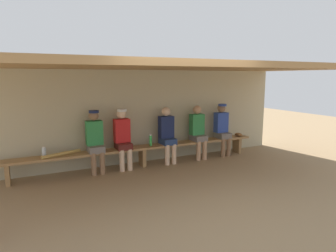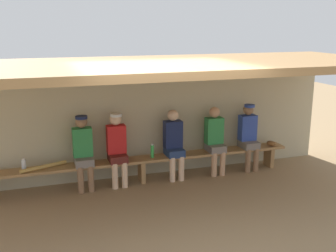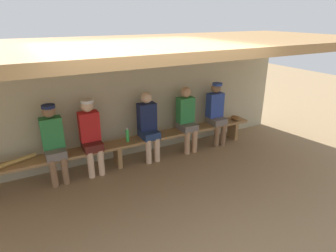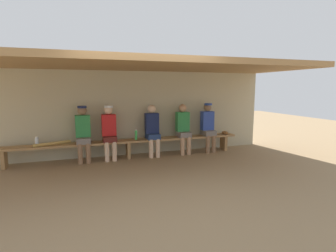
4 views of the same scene
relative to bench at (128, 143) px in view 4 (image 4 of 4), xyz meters
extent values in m
plane|color=#937754|center=(0.00, -1.55, -0.39)|extent=(24.00, 24.00, 0.00)
cube|color=#B7AD8C|center=(0.00, 0.45, 0.71)|extent=(8.00, 0.20, 2.20)
cube|color=#9E7547|center=(0.00, -0.85, 1.87)|extent=(8.00, 2.80, 0.12)
cube|color=#9E7547|center=(0.00, 0.00, 0.05)|extent=(6.00, 0.36, 0.05)
cube|color=#9E7547|center=(-2.75, 0.00, -0.18)|extent=(0.08, 0.29, 0.41)
cube|color=#9E7547|center=(0.00, 0.00, -0.18)|extent=(0.08, 0.29, 0.41)
cube|color=#9E7547|center=(2.75, 0.00, -0.18)|extent=(0.08, 0.29, 0.41)
cube|color=slate|center=(2.24, -0.02, 0.14)|extent=(0.32, 0.40, 0.14)
cylinder|color=#8C6647|center=(2.15, -0.18, -0.15)|extent=(0.11, 0.11, 0.48)
cylinder|color=#8C6647|center=(2.33, -0.18, -0.15)|extent=(0.11, 0.11, 0.48)
cube|color=#2D47A5|center=(2.24, 0.06, 0.47)|extent=(0.34, 0.20, 0.52)
sphere|color=#8C6647|center=(2.24, 0.06, 0.84)|extent=(0.21, 0.21, 0.21)
cylinder|color=#2D47A5|center=(2.24, 0.02, 0.93)|extent=(0.21, 0.21, 0.05)
cube|color=slate|center=(-1.06, -0.02, 0.14)|extent=(0.32, 0.40, 0.14)
cylinder|color=#8C6647|center=(-1.15, -0.18, -0.15)|extent=(0.11, 0.11, 0.48)
cylinder|color=#8C6647|center=(-0.97, -0.18, -0.15)|extent=(0.11, 0.11, 0.48)
cube|color=#2D8442|center=(-1.06, 0.06, 0.47)|extent=(0.34, 0.20, 0.52)
sphere|color=#8C6647|center=(-1.06, 0.06, 0.84)|extent=(0.21, 0.21, 0.21)
cylinder|color=#19234C|center=(-1.06, 0.02, 0.93)|extent=(0.21, 0.21, 0.05)
cube|color=#591E19|center=(-0.45, -0.02, 0.14)|extent=(0.32, 0.40, 0.14)
cylinder|color=beige|center=(-0.54, -0.18, -0.15)|extent=(0.11, 0.11, 0.48)
cylinder|color=beige|center=(-0.36, -0.18, -0.15)|extent=(0.11, 0.11, 0.48)
cube|color=red|center=(-0.45, 0.06, 0.47)|extent=(0.34, 0.20, 0.52)
sphere|color=beige|center=(-0.45, 0.06, 0.84)|extent=(0.21, 0.21, 0.21)
cylinder|color=white|center=(-0.45, 0.02, 0.93)|extent=(0.21, 0.21, 0.05)
cube|color=navy|center=(0.64, -0.02, 0.14)|extent=(0.32, 0.40, 0.14)
cylinder|color=beige|center=(0.55, -0.18, -0.15)|extent=(0.11, 0.11, 0.48)
cylinder|color=beige|center=(0.73, -0.18, -0.15)|extent=(0.11, 0.11, 0.48)
cube|color=#19234C|center=(0.64, 0.06, 0.47)|extent=(0.34, 0.20, 0.52)
sphere|color=beige|center=(0.64, 0.06, 0.84)|extent=(0.21, 0.21, 0.21)
cube|color=slate|center=(1.50, -0.02, 0.14)|extent=(0.32, 0.40, 0.14)
cylinder|color=tan|center=(1.41, -0.18, -0.15)|extent=(0.11, 0.11, 0.48)
cylinder|color=tan|center=(1.59, -0.18, -0.15)|extent=(0.11, 0.11, 0.48)
cube|color=#2D8442|center=(1.50, 0.06, 0.47)|extent=(0.34, 0.20, 0.52)
sphere|color=tan|center=(1.50, 0.06, 0.84)|extent=(0.21, 0.21, 0.21)
cylinder|color=green|center=(0.21, -0.01, 0.19)|extent=(0.06, 0.06, 0.24)
cylinder|color=white|center=(0.21, -0.01, 0.33)|extent=(0.04, 0.04, 0.02)
cylinder|color=silver|center=(-2.08, 0.04, 0.16)|extent=(0.08, 0.08, 0.18)
cylinder|color=white|center=(-2.08, 0.04, 0.27)|extent=(0.06, 0.06, 0.02)
ellipsoid|color=brown|center=(2.76, -0.03, 0.12)|extent=(0.20, 0.26, 0.09)
cylinder|color=tan|center=(-1.75, 0.00, 0.11)|extent=(0.80, 0.34, 0.07)
camera|label=1|loc=(-2.39, -6.19, 1.66)|focal=31.61mm
camera|label=2|loc=(-1.79, -7.02, 2.52)|focal=43.50mm
camera|label=3|loc=(-1.44, -4.68, 2.27)|focal=30.70mm
camera|label=4|loc=(-1.09, -6.44, 1.38)|focal=27.91mm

